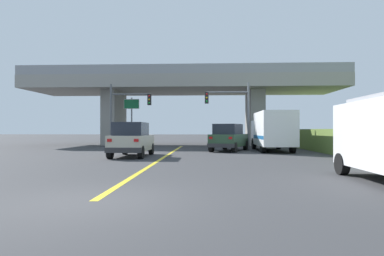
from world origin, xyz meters
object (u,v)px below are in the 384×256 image
suv_lead (132,140)px  traffic_signal_nearside (233,107)px  traffic_signal_farside (125,108)px  suv_crossing (229,137)px  box_truck (272,130)px  highway_sign (132,110)px

suv_lead → traffic_signal_nearside: size_ratio=0.79×
suv_lead → traffic_signal_farside: (-2.74, 9.12, 2.48)m
suv_crossing → box_truck: 3.27m
suv_lead → traffic_signal_nearside: bearing=52.0°
suv_crossing → traffic_signal_nearside: 3.92m
suv_lead → highway_sign: 14.01m
highway_sign → traffic_signal_farside: bearing=-84.7°
box_truck → highway_sign: size_ratio=1.41×
suv_lead → suv_crossing: bearing=42.2°
highway_sign → suv_lead: bearing=-76.8°
suv_lead → highway_sign: size_ratio=0.92×
suv_crossing → box_truck: size_ratio=0.73×
traffic_signal_nearside → highway_sign: traffic_signal_nearside is taller
traffic_signal_farside → highway_sign: size_ratio=1.16×
box_truck → traffic_signal_nearside: (-2.68, 2.93, 1.98)m
traffic_signal_farside → highway_sign: (-0.40, 4.30, 0.05)m
traffic_signal_nearside → traffic_signal_farside: size_ratio=0.99×
suv_lead → traffic_signal_farside: size_ratio=0.79×
traffic_signal_nearside → highway_sign: bearing=153.1°
suv_crossing → box_truck: box_truck is taller
box_truck → traffic_signal_nearside: 4.43m
suv_crossing → traffic_signal_nearside: size_ratio=0.89×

